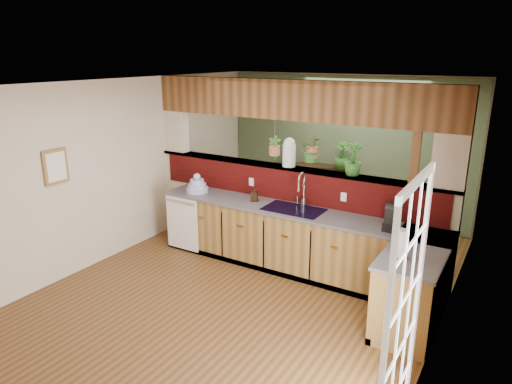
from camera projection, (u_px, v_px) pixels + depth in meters
The scene contains 27 objects.
ground at pixel (240, 294), 5.80m from camera, with size 4.60×7.00×0.01m, color #56381A.
ceiling at pixel (238, 85), 5.05m from camera, with size 4.60×7.00×0.01m, color brown.
wall_back at pixel (344, 147), 8.29m from camera, with size 4.60×0.02×2.60m, color beige.
wall_left at pixel (105, 172), 6.56m from camera, with size 0.02×7.00×2.60m, color beige.
wall_right at pixel (443, 235), 4.29m from camera, with size 0.02×7.00×2.60m, color beige.
pass_through_partition at pixel (292, 180), 6.55m from camera, with size 4.60×0.21×2.60m.
pass_through_ledge at pixel (291, 168), 6.51m from camera, with size 4.60×0.21×0.04m, color brown.
header_beam at pixel (292, 100), 6.23m from camera, with size 4.60×0.15×0.55m, color brown.
sage_backwall at pixel (344, 148), 8.27m from camera, with size 4.55×0.02×2.55m, color #526847.
countertop at pixel (329, 252), 5.97m from camera, with size 4.14×1.52×0.90m.
dishwasher at pixel (182, 223), 6.95m from camera, with size 0.58×0.03×0.82m.
navy_sink at pixel (294, 215), 6.24m from camera, with size 0.82×0.50×0.18m.
french_door at pixel (403, 324), 3.31m from camera, with size 0.06×1.02×2.16m, color white.
framed_print at pixel (56, 167), 5.82m from camera, with size 0.04×0.35×0.45m.
faucet at pixel (302, 188), 6.24m from camera, with size 0.22×0.22×0.51m.
dish_stack at pixel (197, 186), 6.97m from camera, with size 0.34×0.34×0.30m.
soap_dispenser at pixel (254, 194), 6.53m from camera, with size 0.09×0.10×0.21m, color #331F12.
coffee_maker at pixel (391, 219), 5.47m from camera, with size 0.16×0.27×0.30m.
paper_towel at pixel (401, 244), 4.69m from camera, with size 0.16×0.16×0.33m.
glass_jar at pixel (289, 152), 6.46m from camera, with size 0.19×0.19×0.42m.
ledge_plant_right at pixel (353, 159), 5.99m from camera, with size 0.24×0.24×0.43m, color #2B6221.
hanging_plant_a at pixel (275, 140), 6.53m from camera, with size 0.21×0.17×0.52m.
hanging_plant_b at pixel (313, 138), 6.21m from camera, with size 0.33×0.29×0.49m.
shelving_console at pixel (312, 189), 8.56m from camera, with size 1.40×0.37×0.93m, color black.
shelf_plant_a at pixel (285, 150), 8.66m from camera, with size 0.23×0.15×0.43m, color #2B6221.
shelf_plant_b at pixel (342, 155), 8.09m from camera, with size 0.28×0.28×0.49m, color #2B6221.
floor_plant at pixel (395, 232), 6.83m from camera, with size 0.68×0.59×0.76m, color #2B6221.
Camera 1 is at (2.85, -4.32, 2.93)m, focal length 32.00 mm.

